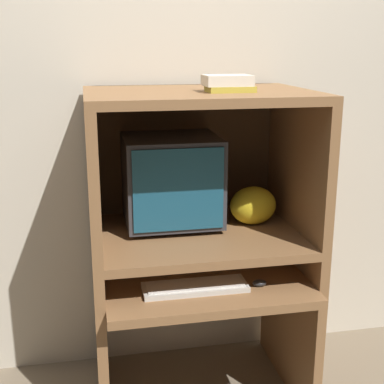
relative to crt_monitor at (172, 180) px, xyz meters
The scene contains 9 objects.
wall_back 0.43m from the crt_monitor, 71.02° to the left, with size 6.00×0.06×2.60m.
desk_base 0.64m from the crt_monitor, 59.45° to the right, with size 0.91×0.75×0.63m.
desk_monitor_shelf 0.28m from the crt_monitor, 48.23° to the right, with size 0.91×0.67×0.16m.
hutch_upper 0.23m from the crt_monitor, 38.03° to the right, with size 0.91×0.67×0.60m.
crt_monitor is the anchor object (origin of this frame).
keyboard 0.49m from the crt_monitor, 83.74° to the right, with size 0.41×0.14×0.03m.
mouse 0.58m from the crt_monitor, 49.81° to the right, with size 0.06×0.04×0.03m.
snack_bag 0.38m from the crt_monitor, ahead, with size 0.21×0.15×0.17m.
book_stack 0.50m from the crt_monitor, 44.12° to the right, with size 0.19×0.14×0.06m.
Camera 1 is at (-0.45, -1.77, 1.57)m, focal length 50.00 mm.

